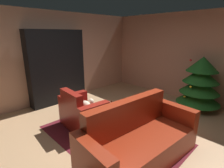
{
  "coord_description": "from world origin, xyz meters",
  "views": [
    {
      "loc": [
        2.19,
        -2.29,
        2.0
      ],
      "look_at": [
        -0.33,
        0.17,
        0.97
      ],
      "focal_mm": 27.77,
      "sensor_mm": 36.0,
      "label": 1
    }
  ],
  "objects_px": {
    "couch_red": "(139,142)",
    "coffee_table": "(108,118)",
    "bottle_on_table": "(111,108)",
    "book_stack_on_table": "(105,114)",
    "armchair_red": "(82,114)",
    "decorated_tree": "(200,83)",
    "bookshelf_unit": "(60,66)"
  },
  "relations": [
    {
      "from": "armchair_red",
      "to": "couch_red",
      "type": "bearing_deg",
      "value": 2.23
    },
    {
      "from": "coffee_table",
      "to": "decorated_tree",
      "type": "xyz_separation_m",
      "value": [
        0.77,
        2.64,
        0.35
      ]
    },
    {
      "from": "bottle_on_table",
      "to": "book_stack_on_table",
      "type": "bearing_deg",
      "value": -79.07
    },
    {
      "from": "bookshelf_unit",
      "to": "coffee_table",
      "type": "xyz_separation_m",
      "value": [
        2.33,
        -0.26,
        -0.7
      ]
    },
    {
      "from": "armchair_red",
      "to": "bottle_on_table",
      "type": "height_order",
      "value": "armchair_red"
    },
    {
      "from": "armchair_red",
      "to": "couch_red",
      "type": "distance_m",
      "value": 1.49
    },
    {
      "from": "armchair_red",
      "to": "decorated_tree",
      "type": "xyz_separation_m",
      "value": [
        1.38,
        2.84,
        0.41
      ]
    },
    {
      "from": "bookshelf_unit",
      "to": "coffee_table",
      "type": "height_order",
      "value": "bookshelf_unit"
    },
    {
      "from": "decorated_tree",
      "to": "couch_red",
      "type": "bearing_deg",
      "value": -87.74
    },
    {
      "from": "coffee_table",
      "to": "bottle_on_table",
      "type": "relative_size",
      "value": 2.57
    },
    {
      "from": "bookshelf_unit",
      "to": "coffee_table",
      "type": "bearing_deg",
      "value": -6.4
    },
    {
      "from": "book_stack_on_table",
      "to": "decorated_tree",
      "type": "xyz_separation_m",
      "value": [
        0.8,
        2.69,
        0.26
      ]
    },
    {
      "from": "decorated_tree",
      "to": "book_stack_on_table",
      "type": "bearing_deg",
      "value": -106.61
    },
    {
      "from": "couch_red",
      "to": "book_stack_on_table",
      "type": "bearing_deg",
      "value": 174.38
    },
    {
      "from": "armchair_red",
      "to": "coffee_table",
      "type": "bearing_deg",
      "value": 17.98
    },
    {
      "from": "coffee_table",
      "to": "armchair_red",
      "type": "bearing_deg",
      "value": -162.02
    },
    {
      "from": "bottle_on_table",
      "to": "coffee_table",
      "type": "bearing_deg",
      "value": -65.99
    },
    {
      "from": "armchair_red",
      "to": "couch_red",
      "type": "relative_size",
      "value": 0.52
    },
    {
      "from": "bookshelf_unit",
      "to": "couch_red",
      "type": "distance_m",
      "value": 3.32
    },
    {
      "from": "book_stack_on_table",
      "to": "bookshelf_unit",
      "type": "bearing_deg",
      "value": 172.27
    },
    {
      "from": "couch_red",
      "to": "coffee_table",
      "type": "relative_size",
      "value": 3.13
    },
    {
      "from": "couch_red",
      "to": "bottle_on_table",
      "type": "distance_m",
      "value": 1.02
    },
    {
      "from": "armchair_red",
      "to": "coffee_table",
      "type": "height_order",
      "value": "armchair_red"
    },
    {
      "from": "bookshelf_unit",
      "to": "bottle_on_table",
      "type": "bearing_deg",
      "value": -2.36
    },
    {
      "from": "coffee_table",
      "to": "book_stack_on_table",
      "type": "xyz_separation_m",
      "value": [
        -0.03,
        -0.05,
        0.09
      ]
    },
    {
      "from": "couch_red",
      "to": "book_stack_on_table",
      "type": "xyz_separation_m",
      "value": [
        -0.91,
        0.09,
        0.14
      ]
    },
    {
      "from": "bottle_on_table",
      "to": "armchair_red",
      "type": "bearing_deg",
      "value": -145.6
    },
    {
      "from": "book_stack_on_table",
      "to": "bottle_on_table",
      "type": "height_order",
      "value": "bottle_on_table"
    },
    {
      "from": "couch_red",
      "to": "bottle_on_table",
      "type": "height_order",
      "value": "couch_red"
    },
    {
      "from": "book_stack_on_table",
      "to": "decorated_tree",
      "type": "relative_size",
      "value": 0.15
    },
    {
      "from": "coffee_table",
      "to": "book_stack_on_table",
      "type": "height_order",
      "value": "book_stack_on_table"
    },
    {
      "from": "armchair_red",
      "to": "coffee_table",
      "type": "relative_size",
      "value": 1.63
    }
  ]
}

